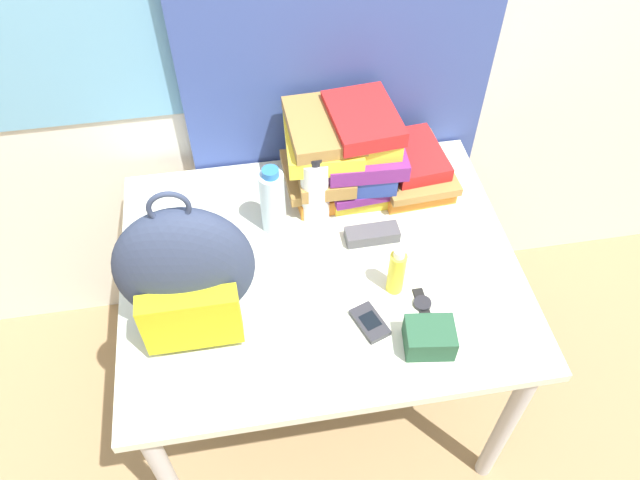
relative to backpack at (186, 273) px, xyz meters
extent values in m
cube|color=beige|center=(0.34, 0.12, -0.20)|extent=(1.07, 0.86, 0.03)
cylinder|color=#B2B2B7|center=(-0.14, -0.26, -0.56)|extent=(0.05, 0.05, 0.69)
cylinder|color=#B2B2B7|center=(0.82, -0.26, -0.56)|extent=(0.05, 0.05, 0.69)
cylinder|color=#B2B2B7|center=(-0.14, 0.49, -0.56)|extent=(0.05, 0.05, 0.69)
cylinder|color=#B2B2B7|center=(0.82, 0.49, -0.56)|extent=(0.05, 0.05, 0.69)
ellipsoid|color=#2D3851|center=(0.00, 0.01, 0.01)|extent=(0.33, 0.16, 0.38)
cube|color=#B2AD19|center=(0.00, -0.08, -0.07)|extent=(0.23, 0.05, 0.17)
torus|color=#2D3851|center=(0.00, 0.01, 0.21)|extent=(0.09, 0.01, 0.09)
cube|color=orange|center=(0.40, 0.40, -0.16)|extent=(0.20, 0.23, 0.05)
cube|color=olive|center=(0.38, 0.40, -0.12)|extent=(0.21, 0.22, 0.03)
cube|color=olive|center=(0.39, 0.40, -0.08)|extent=(0.16, 0.28, 0.05)
cube|color=#6B2370|center=(0.40, 0.39, -0.03)|extent=(0.19, 0.23, 0.04)
cube|color=yellow|center=(0.39, 0.40, 0.01)|extent=(0.22, 0.27, 0.05)
cube|color=olive|center=(0.39, 0.40, 0.06)|extent=(0.20, 0.26, 0.04)
cube|color=yellow|center=(0.51, 0.39, -0.16)|extent=(0.20, 0.22, 0.05)
cube|color=#6B2370|center=(0.50, 0.39, -0.12)|extent=(0.21, 0.26, 0.03)
cube|color=navy|center=(0.50, 0.39, -0.08)|extent=(0.18, 0.25, 0.06)
cube|color=#6B2370|center=(0.51, 0.40, -0.03)|extent=(0.23, 0.28, 0.05)
cube|color=yellow|center=(0.51, 0.40, 0.02)|extent=(0.18, 0.22, 0.05)
cube|color=red|center=(0.50, 0.40, 0.07)|extent=(0.20, 0.25, 0.05)
cube|color=orange|center=(0.66, 0.40, -0.16)|extent=(0.22, 0.28, 0.05)
cube|color=olive|center=(0.66, 0.39, -0.12)|extent=(0.22, 0.29, 0.03)
cube|color=red|center=(0.67, 0.40, -0.09)|extent=(0.17, 0.23, 0.04)
cylinder|color=silver|center=(0.23, 0.27, -0.08)|extent=(0.07, 0.07, 0.20)
cylinder|color=#286BB7|center=(0.23, 0.27, 0.03)|extent=(0.05, 0.05, 0.02)
cylinder|color=white|center=(0.35, 0.30, -0.08)|extent=(0.08, 0.08, 0.21)
cylinder|color=black|center=(0.35, 0.30, 0.04)|extent=(0.05, 0.05, 0.02)
cylinder|color=yellow|center=(0.52, 0.00, -0.12)|extent=(0.04, 0.04, 0.14)
cylinder|color=white|center=(0.52, 0.00, -0.04)|extent=(0.03, 0.03, 0.02)
cube|color=#2D2D33|center=(0.43, -0.09, -0.17)|extent=(0.09, 0.12, 0.02)
cube|color=black|center=(0.43, -0.09, -0.17)|extent=(0.06, 0.06, 0.00)
cube|color=#47474C|center=(0.49, 0.18, -0.16)|extent=(0.15, 0.06, 0.04)
cube|color=#234C33|center=(0.56, -0.18, -0.15)|extent=(0.13, 0.11, 0.07)
cube|color=black|center=(0.57, -0.06, -0.18)|extent=(0.03, 0.10, 0.00)
cylinder|color=#232328|center=(0.57, -0.06, -0.18)|extent=(0.05, 0.05, 0.01)
camera|label=1|loc=(0.16, -0.92, 1.15)|focal=35.00mm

